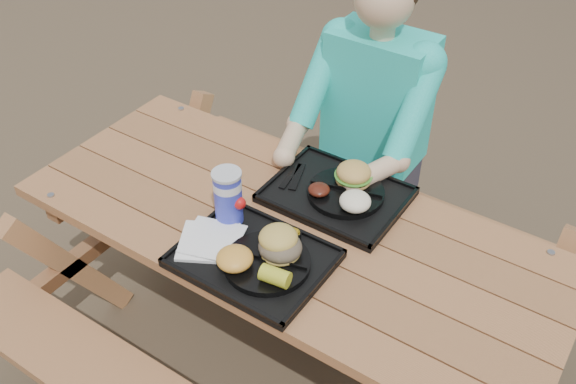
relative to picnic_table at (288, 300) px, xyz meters
The scene contains 18 objects.
ground 0.38m from the picnic_table, ahead, with size 60.00×60.00×0.00m, color #999999.
picnic_table is the anchor object (origin of this frame).
tray_near 0.44m from the picnic_table, 87.23° to the right, with size 0.45×0.35×0.02m, color black.
tray_far 0.44m from the picnic_table, 71.66° to the left, with size 0.45×0.35×0.02m, color black.
plate_near 0.46m from the picnic_table, 72.67° to the right, with size 0.26×0.26×0.02m, color black.
plate_far 0.46m from the picnic_table, 65.28° to the left, with size 0.26×0.26×0.02m, color black.
napkin_stack 0.49m from the picnic_table, 121.21° to the right, with size 0.18×0.18×0.02m, color white.
soda_cup 0.52m from the picnic_table, 144.63° to the right, with size 0.09×0.09×0.18m, color #1720B1.
condiment_bbq 0.42m from the picnic_table, 79.31° to the right, with size 0.05×0.05×0.03m, color black.
condiment_mustard 0.42m from the picnic_table, 46.99° to the right, with size 0.05×0.05×0.03m, color gold.
sandwich 0.51m from the picnic_table, 63.58° to the right, with size 0.12×0.12×0.13m, color gold, non-canonical shape.
mac_cheese 0.52m from the picnic_table, 90.33° to the right, with size 0.11×0.11×0.05m, color gold.
corn_cob 0.53m from the picnic_table, 63.26° to the right, with size 0.09×0.09×0.05m, color gold, non-canonical shape.
cutlery_far 0.45m from the picnic_table, 115.51° to the left, with size 0.03×0.15×0.01m, color black.
burger 0.55m from the picnic_table, 70.94° to the left, with size 0.12×0.12×0.11m, color gold, non-canonical shape.
baked_beans 0.46m from the picnic_table, 78.70° to the left, with size 0.07×0.07×0.03m, color #4D190F.
potato_salad 0.49m from the picnic_table, 41.11° to the left, with size 0.10×0.10×0.06m, color white.
diner 0.72m from the picnic_table, 93.47° to the left, with size 0.48×0.84×1.28m, color #1AA1BB, non-canonical shape.
Camera 1 is at (0.86, -1.29, 2.14)m, focal length 40.00 mm.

